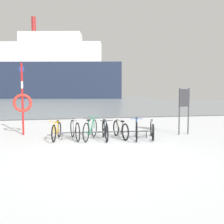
{
  "coord_description": "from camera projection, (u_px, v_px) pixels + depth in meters",
  "views": [
    {
      "loc": [
        -1.21,
        -6.52,
        1.75
      ],
      "look_at": [
        0.99,
        3.48,
        0.95
      ],
      "focal_mm": 37.54,
      "sensor_mm": 36.0,
      "label": 1
    }
  ],
  "objects": [
    {
      "name": "bicycle_6",
      "position": [
        152.0,
        130.0,
        9.21
      ],
      "size": [
        0.67,
        1.66,
        0.75
      ],
      "color": "black",
      "rests_on": "ground"
    },
    {
      "name": "bicycle_0",
      "position": [
        57.0,
        131.0,
        8.94
      ],
      "size": [
        0.49,
        1.59,
        0.75
      ],
      "color": "black",
      "rests_on": "ground"
    },
    {
      "name": "bicycle_2",
      "position": [
        90.0,
        130.0,
        8.99
      ],
      "size": [
        0.78,
        1.66,
        0.84
      ],
      "color": "black",
      "rests_on": "ground"
    },
    {
      "name": "info_sign",
      "position": [
        184.0,
        103.0,
        9.99
      ],
      "size": [
        0.55,
        0.15,
        2.0
      ],
      "color": "#33383D",
      "rests_on": "ground"
    },
    {
      "name": "ferry_ship",
      "position": [
        54.0,
        72.0,
        84.79
      ],
      "size": [
        49.02,
        19.17,
        29.1
      ],
      "color": "#232D47",
      "rests_on": "ground"
    },
    {
      "name": "bicycle_4",
      "position": [
        120.0,
        129.0,
        9.27
      ],
      "size": [
        0.46,
        1.69,
        0.76
      ],
      "color": "black",
      "rests_on": "ground"
    },
    {
      "name": "bicycle_3",
      "position": [
        105.0,
        130.0,
        8.95
      ],
      "size": [
        0.46,
        1.68,
        0.8
      ],
      "color": "black",
      "rests_on": "ground"
    },
    {
      "name": "bicycle_1",
      "position": [
        75.0,
        130.0,
        9.0
      ],
      "size": [
        0.46,
        1.69,
        0.84
      ],
      "color": "black",
      "rests_on": "ground"
    },
    {
      "name": "ground",
      "position": [
        66.0,
        101.0,
        59.24
      ],
      "size": [
        80.0,
        132.0,
        0.08
      ],
      "color": "silver"
    },
    {
      "name": "bike_rack",
      "position": [
        105.0,
        132.0,
        9.05
      ],
      "size": [
        3.64,
        0.39,
        0.31
      ],
      "color": "#4C5156",
      "rests_on": "ground"
    },
    {
      "name": "rescue_post",
      "position": [
        22.0,
        101.0,
        9.9
      ],
      "size": [
        0.79,
        0.12,
        3.04
      ],
      "color": "red",
      "rests_on": "ground"
    },
    {
      "name": "bicycle_5",
      "position": [
        137.0,
        129.0,
        9.05
      ],
      "size": [
        0.65,
        1.71,
        0.85
      ],
      "color": "black",
      "rests_on": "ground"
    }
  ]
}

